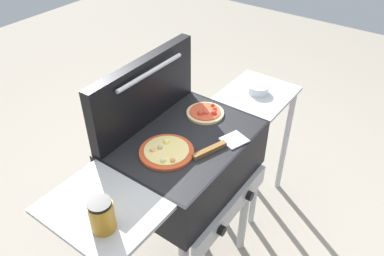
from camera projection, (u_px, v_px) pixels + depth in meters
The scene contains 8 objects.
grill at pixel (184, 165), 1.69m from camera, with size 0.96×0.53×0.90m.
grill_lid_open at pixel (145, 92), 1.62m from camera, with size 0.63×0.09×0.30m.
pizza_cheese at pixel (167, 152), 1.53m from camera, with size 0.22×0.22×0.04m.
pizza_pepperoni at pixel (206, 113), 1.75m from camera, with size 0.17×0.17×0.04m.
sauce_jar at pixel (102, 215), 1.20m from camera, with size 0.08×0.08×0.12m.
spatula at pixel (220, 146), 1.56m from camera, with size 0.26×0.14×0.02m.
prep_table at pixel (252, 127), 2.25m from camera, with size 0.44×0.36×0.79m.
topping_bowl_near at pixel (259, 89), 2.11m from camera, with size 0.12×0.12×0.04m.
Camera 1 is at (-1.01, -0.77, 1.90)m, focal length 35.53 mm.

